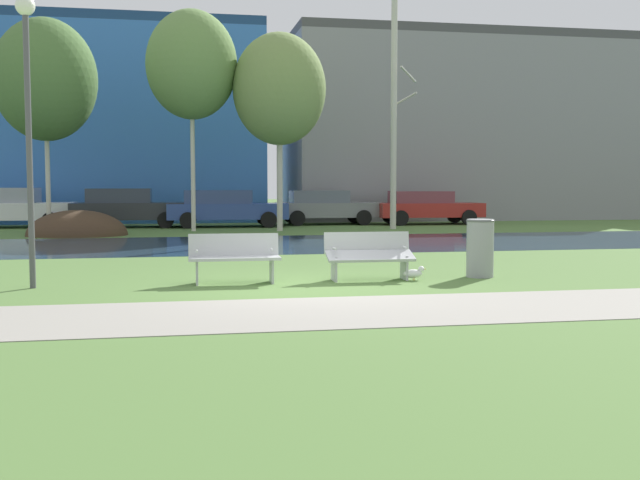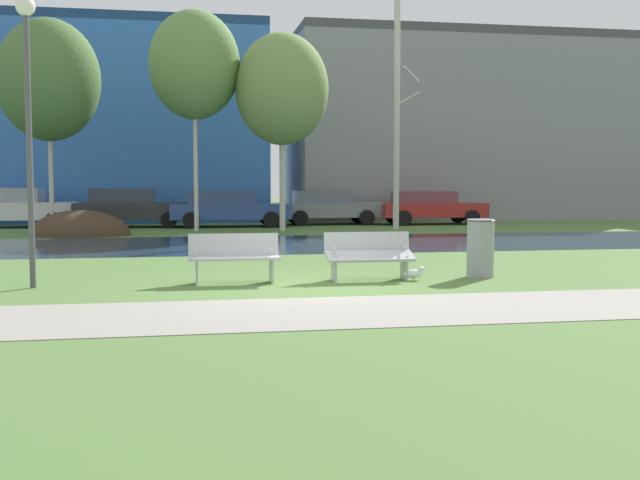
% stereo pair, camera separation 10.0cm
% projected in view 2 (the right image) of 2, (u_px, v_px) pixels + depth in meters
% --- Properties ---
extents(ground_plane, '(120.00, 120.00, 0.00)m').
position_uv_depth(ground_plane, '(255.00, 243.00, 22.61)').
color(ground_plane, '#517538').
extents(paved_path_strip, '(60.00, 2.58, 0.01)m').
position_uv_depth(paved_path_strip, '(340.00, 311.00, 10.53)').
color(paved_path_strip, gray).
rests_on(paved_path_strip, ground).
extents(river_band, '(80.00, 6.78, 0.01)m').
position_uv_depth(river_band, '(256.00, 244.00, 22.12)').
color(river_band, '#284256').
rests_on(river_band, ground).
extents(soil_mound, '(3.33, 2.51, 1.73)m').
position_uv_depth(soil_mound, '(80.00, 235.00, 25.78)').
color(soil_mound, '#423021').
rests_on(soil_mound, ground).
extents(bench_left, '(1.61, 0.59, 0.87)m').
position_uv_depth(bench_left, '(234.00, 257.00, 13.50)').
color(bench_left, '#B2B5B7').
rests_on(bench_left, ground).
extents(bench_right, '(1.61, 0.59, 0.87)m').
position_uv_depth(bench_right, '(369.00, 254.00, 13.94)').
color(bench_right, '#B2B5B7').
rests_on(bench_right, ground).
extents(trash_bin, '(0.53, 0.53, 1.09)m').
position_uv_depth(trash_bin, '(480.00, 247.00, 14.36)').
color(trash_bin, gray).
rests_on(trash_bin, ground).
extents(seagull, '(0.43, 0.16, 0.26)m').
position_uv_depth(seagull, '(414.00, 273.00, 13.91)').
color(seagull, white).
rests_on(seagull, ground).
extents(streetlamp, '(0.32, 0.32, 4.83)m').
position_uv_depth(streetlamp, '(28.00, 92.00, 12.68)').
color(streetlamp, '#4C4C51').
rests_on(streetlamp, ground).
extents(birch_far_left, '(3.58, 3.58, 7.54)m').
position_uv_depth(birch_far_left, '(49.00, 80.00, 26.88)').
color(birch_far_left, beige).
rests_on(birch_far_left, ground).
extents(birch_left, '(3.29, 3.29, 8.02)m').
position_uv_depth(birch_left, '(194.00, 65.00, 27.70)').
color(birch_left, beige).
rests_on(birch_left, ground).
extents(birch_center_left, '(3.40, 3.40, 7.23)m').
position_uv_depth(birch_center_left, '(282.00, 89.00, 27.85)').
color(birch_center_left, beige).
rests_on(birch_center_left, ground).
extents(birch_center, '(1.01, 1.75, 8.84)m').
position_uv_depth(birch_center, '(397.00, 112.00, 29.08)').
color(birch_center, beige).
rests_on(birch_center, ground).
extents(parked_van_nearest_white, '(4.72, 2.11, 1.58)m').
position_uv_depth(parked_van_nearest_white, '(14.00, 207.00, 30.28)').
color(parked_van_nearest_white, silver).
rests_on(parked_van_nearest_white, ground).
extents(parked_sedan_second_dark, '(4.44, 2.01, 1.55)m').
position_uv_depth(parked_sedan_second_dark, '(129.00, 207.00, 30.47)').
color(parked_sedan_second_dark, '#282B30').
rests_on(parked_sedan_second_dark, ground).
extents(parked_hatch_third_blue, '(4.80, 2.11, 1.48)m').
position_uv_depth(parked_hatch_third_blue, '(228.00, 207.00, 30.79)').
color(parked_hatch_third_blue, '#2D4793').
rests_on(parked_hatch_third_blue, ground).
extents(parked_wagon_fourth_grey, '(4.28, 2.10, 1.45)m').
position_uv_depth(parked_wagon_fourth_grey, '(328.00, 206.00, 32.54)').
color(parked_wagon_fourth_grey, slate).
rests_on(parked_wagon_fourth_grey, ground).
extents(parked_suv_fifth_red, '(4.52, 2.04, 1.42)m').
position_uv_depth(parked_suv_fifth_red, '(430.00, 207.00, 32.64)').
color(parked_suv_fifth_red, maroon).
rests_on(parked_suv_fifth_red, ground).
extents(building_blue_store, '(17.43, 6.19, 9.07)m').
position_uv_depth(building_blue_store, '(75.00, 123.00, 35.24)').
color(building_blue_store, '#3870C6').
rests_on(building_blue_store, ground).
extents(building_grey_warehouse, '(17.39, 6.48, 8.98)m').
position_uv_depth(building_grey_warehouse, '(466.00, 129.00, 38.27)').
color(building_grey_warehouse, gray).
rests_on(building_grey_warehouse, ground).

